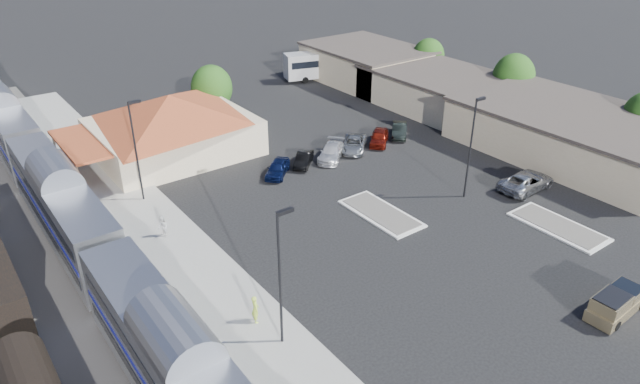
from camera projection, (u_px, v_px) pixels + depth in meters
ground at (359, 240)px, 43.90m from camera, size 280.00×280.00×0.00m
railbed at (45, 288)px, 38.53m from camera, size 16.00×100.00×0.12m
platform at (182, 256)px, 41.82m from camera, size 5.50×92.00×0.18m
passenger_train at (63, 209)px, 42.35m from camera, size 3.00×104.00×5.55m
station_depot at (172, 124)px, 57.13m from camera, size 18.35×12.24×6.20m
buildings_east at (463, 96)px, 67.74m from camera, size 14.40×51.40×4.80m
traffic_island_south at (381, 213)px, 47.38m from camera, size 3.30×7.50×0.21m
traffic_island_north at (558, 226)px, 45.52m from camera, size 3.30×7.50×0.21m
lamp_plat_s at (281, 269)px, 31.41m from camera, size 1.08×0.25×9.00m
lamp_plat_n at (136, 144)px, 47.07m from camera, size 1.08×0.25×9.00m
lamp_lot at (472, 140)px, 47.78m from camera, size 1.08×0.25×9.00m
tree_east_b at (514, 76)px, 68.36m from camera, size 4.94×4.94×6.96m
tree_east_c at (428, 56)px, 78.54m from camera, size 4.41×4.41×6.21m
tree_depot at (212, 88)px, 64.96m from camera, size 4.71×4.71×6.63m
pickup_truck at (618, 302)px, 35.97m from camera, size 5.01×2.03×1.71m
suv at (526, 181)px, 51.02m from camera, size 5.92×2.84×1.63m
coach_bus at (327, 63)px, 81.11m from camera, size 12.39×6.07×3.90m
person_a at (255, 309)px, 34.89m from camera, size 0.64×0.80×1.90m
person_b at (163, 227)px, 43.61m from camera, size 0.74×0.91×1.74m
parked_car_a at (277, 168)px, 53.68m from camera, size 4.24×4.07×1.43m
parked_car_b at (303, 160)px, 55.61m from camera, size 3.73×3.65×1.28m
parked_car_c at (331, 152)px, 57.04m from camera, size 5.17×4.83×1.46m
parked_car_d at (354, 144)px, 58.95m from camera, size 5.16×5.12×1.38m
parked_car_e at (379, 137)px, 60.40m from camera, size 4.41×4.23×1.49m
parked_car_f at (399, 130)px, 62.31m from camera, size 4.13×4.20×1.44m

